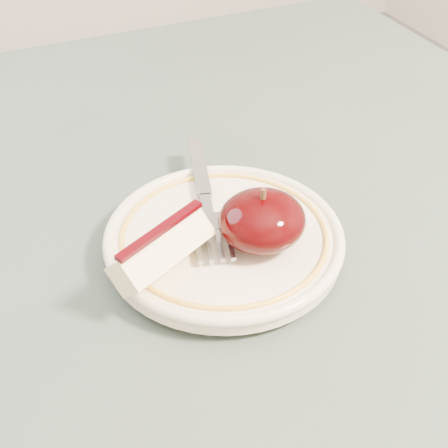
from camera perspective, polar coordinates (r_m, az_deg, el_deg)
name	(u,v)px	position (r m, az deg, el deg)	size (l,w,h in m)	color
table	(170,349)	(0.53, -4.96, -11.29)	(0.90, 0.90, 0.75)	brown
plate	(224,238)	(0.47, 0.00, -1.32)	(0.18, 0.18, 0.02)	beige
apple_half	(262,220)	(0.45, 3.49, 0.33)	(0.06, 0.06, 0.05)	black
apple_wedge	(162,250)	(0.43, -5.68, -2.35)	(0.08, 0.06, 0.04)	#F8EDB6
fork	(205,197)	(0.50, -1.74, 2.51)	(0.06, 0.16, 0.00)	#909398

